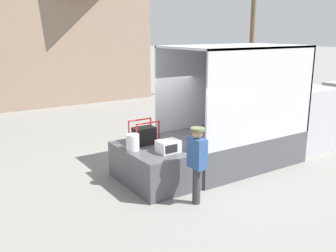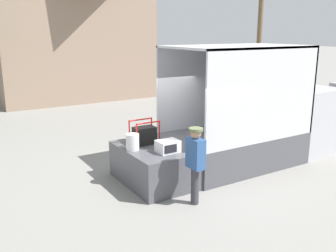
% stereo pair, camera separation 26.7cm
% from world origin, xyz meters
% --- Properties ---
extents(ground_plane, '(160.00, 160.00, 0.00)m').
position_xyz_m(ground_plane, '(0.00, 0.00, 0.00)').
color(ground_plane, gray).
extents(box_truck, '(5.64, 2.29, 3.39)m').
position_xyz_m(box_truck, '(3.16, -0.00, 0.93)').
color(box_truck, '#B2B2B7').
rests_on(box_truck, ground).
extents(tailgate_deck, '(1.50, 2.18, 0.94)m').
position_xyz_m(tailgate_deck, '(-0.75, 0.00, 0.47)').
color(tailgate_deck, '#4C4C51').
rests_on(tailgate_deck, ground).
extents(microwave, '(0.52, 0.42, 0.29)m').
position_xyz_m(microwave, '(-0.65, -0.52, 1.08)').
color(microwave, white).
rests_on(microwave, tailgate_deck).
extents(portable_generator, '(0.69, 0.45, 0.62)m').
position_xyz_m(portable_generator, '(-0.80, 0.37, 1.17)').
color(portable_generator, black).
rests_on(portable_generator, tailgate_deck).
extents(orange_bucket, '(0.32, 0.32, 0.40)m').
position_xyz_m(orange_bucket, '(-1.30, 0.07, 1.14)').
color(orange_bucket, silver).
rests_on(orange_bucket, tailgate_deck).
extents(worker_person, '(0.32, 0.44, 1.75)m').
position_xyz_m(worker_person, '(-0.59, -1.56, 1.08)').
color(worker_person, '#38383D').
rests_on(worker_person, ground).
extents(house_backdrop, '(8.74, 7.87, 8.18)m').
position_xyz_m(house_backdrop, '(1.61, 14.84, 4.17)').
color(house_backdrop, gray).
rests_on(house_backdrop, ground).
extents(utility_pole, '(1.80, 0.28, 8.17)m').
position_xyz_m(utility_pole, '(10.36, 7.65, 4.24)').
color(utility_pole, brown).
rests_on(utility_pole, ground).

